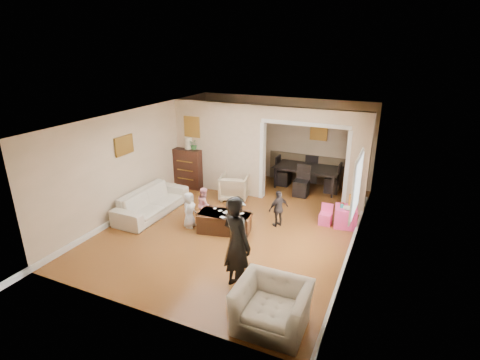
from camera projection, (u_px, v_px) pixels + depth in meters
The scene contains 27 objects.
floor at pixel (237, 223), 9.01m from camera, with size 7.00×7.00×0.00m, color brown.
partition_left at pixel (219, 148), 10.63m from camera, with size 2.75×0.18×2.60m, color beige.
partition_right at pixel (358, 164), 9.14m from camera, with size 0.55×0.18×2.60m, color beige.
partition_header at pixel (306, 115), 9.28m from camera, with size 2.22×0.18×0.35m, color beige.
window_pane at pixel (357, 186), 7.07m from camera, with size 0.03×0.95×1.10m, color white.
framed_art_partition at pixel (192, 127), 10.67m from camera, with size 0.45×0.03×0.55m, color brown.
framed_art_sofa_wall at pixel (124, 145), 8.92m from camera, with size 0.03×0.55×0.40m, color brown.
framed_art_alcove at pixel (319, 130), 10.93m from camera, with size 0.45×0.03×0.55m, color brown.
sofa at pixel (152, 202), 9.41m from camera, with size 2.16×0.85×0.63m, color beige.
armchair_back at pixel (234, 187), 10.30m from camera, with size 0.75×0.77×0.70m, color tan.
armchair_front at pixel (272, 306), 5.62m from camera, with size 1.09×0.96×0.71m, color beige.
dresser at pixel (190, 168), 11.13m from camera, with size 0.86×0.49×1.19m, color #34160F.
table_lamp at pixel (188, 143), 10.86m from camera, with size 0.22×0.22×0.36m, color beige.
potted_plant at pixel (194, 144), 10.79m from camera, with size 0.29×0.25×0.32m, color #387233.
coffee_table at pixel (225, 222), 8.56m from camera, with size 1.19×0.59×0.44m, color #341A10.
coffee_cup at pixel (227, 213), 8.38m from camera, with size 0.11×0.11×0.10m, color silver.
play_table at pixel (345, 217), 8.78m from camera, with size 0.50×0.50×0.48m, color #FF43A4.
cereal_box at pixel (353, 201), 8.69m from camera, with size 0.20×0.07×0.30m, color yellow.
cyan_cup at pixel (342, 206), 8.68m from camera, with size 0.08×0.08×0.08m, color #22ACA0.
toy_block at pixel (342, 204), 8.84m from camera, with size 0.08×0.06×0.05m, color #B41716.
play_bowl at pixel (348, 209), 8.57m from camera, with size 0.23×0.23×0.06m, color white.
dining_table at pixel (307, 178), 11.06m from camera, with size 1.92×1.07×0.67m, color black.
adult_person at pixel (237, 244), 6.33m from camera, with size 0.64×0.42×1.77m, color black.
child_kneel_a at pixel (189, 210), 8.68m from camera, with size 0.42×0.28×0.87m, color silver.
child_kneel_b at pixel (204, 204), 9.01m from camera, with size 0.42×0.32×0.86m, color pink.
child_toddler at pixel (279, 209), 8.71m from camera, with size 0.53×0.22×0.90m, color black.
craft_papers at pixel (226, 213), 8.48m from camera, with size 0.80×0.48×0.00m.
Camera 1 is at (3.41, -7.34, 4.10)m, focal length 27.70 mm.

